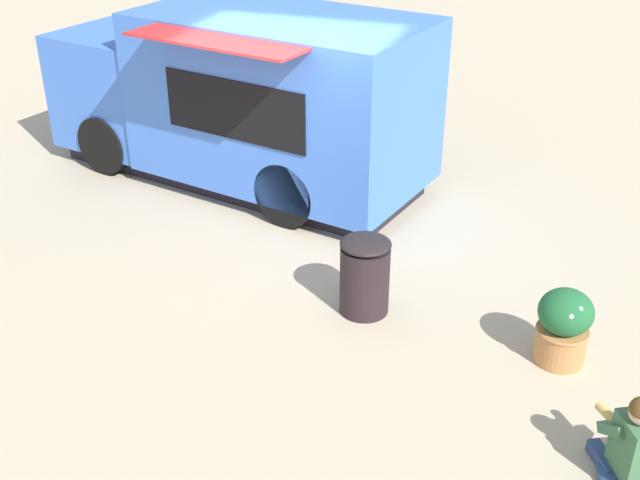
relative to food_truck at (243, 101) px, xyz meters
name	(u,v)px	position (x,y,z in m)	size (l,w,h in m)	color
ground_plane	(281,229)	(-1.38, -1.08, -1.15)	(40.00, 40.00, 0.00)	#BBAC8E
food_truck	(243,101)	(0.00, 0.00, 0.00)	(3.68, 5.81, 2.41)	#4175E0
person_customer	(630,448)	(-4.48, -5.22, -0.83)	(0.79, 0.63, 0.83)	navy
planter_flowering_near	(564,326)	(-3.06, -4.62, -0.75)	(0.52, 0.52, 0.78)	#B87B45
trash_bin	(365,275)	(-2.82, -2.59, -0.71)	(0.53, 0.53, 0.86)	black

